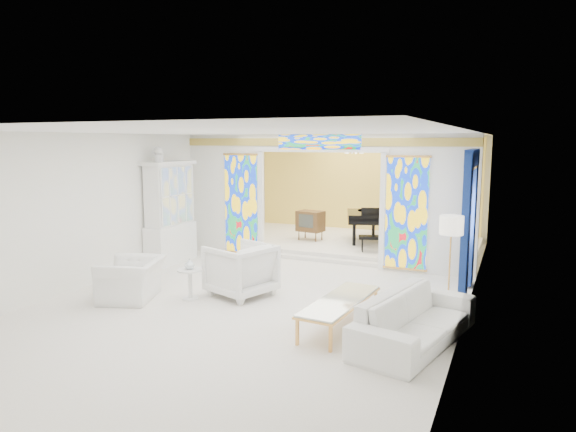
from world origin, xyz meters
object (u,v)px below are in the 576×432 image
at_px(grand_piano, 376,217).
at_px(tv_console, 310,221).
at_px(china_cabinet, 170,213).
at_px(coffee_table, 340,302).
at_px(armchair_left, 132,279).
at_px(armchair_right, 241,270).
at_px(sofa, 415,319).

height_order(grand_piano, tv_console, grand_piano).
height_order(china_cabinet, coffee_table, china_cabinet).
distance_m(china_cabinet, tv_console, 3.86).
bearing_deg(armchair_left, tv_console, 147.47).
relative_size(coffee_table, tv_console, 2.57).
bearing_deg(coffee_table, armchair_right, 159.00).
relative_size(china_cabinet, grand_piano, 1.01).
distance_m(coffee_table, grand_piano, 6.22).
bearing_deg(china_cabinet, coffee_table, -26.46).
bearing_deg(grand_piano, tv_console, -178.19).
xyz_separation_m(china_cabinet, armchair_right, (2.79, -1.64, -0.68)).
height_order(sofa, grand_piano, grand_piano).
relative_size(armchair_left, sofa, 0.46).
bearing_deg(grand_piano, armchair_left, -133.25).
bearing_deg(sofa, tv_console, 47.20).
xyz_separation_m(china_cabinet, sofa, (6.17, -2.65, -0.82)).
xyz_separation_m(armchair_right, coffee_table, (2.21, -0.85, -0.08)).
xyz_separation_m(china_cabinet, armchair_left, (1.10, -2.65, -0.80)).
xyz_separation_m(china_cabinet, grand_piano, (3.99, 3.64, -0.34)).
bearing_deg(armchair_right, tv_console, -155.60).
relative_size(armchair_right, coffee_table, 0.52).
distance_m(armchair_left, sofa, 5.06).
relative_size(armchair_left, coffee_table, 0.55).
xyz_separation_m(sofa, grand_piano, (-2.18, 6.28, 0.48)).
xyz_separation_m(armchair_left, armchair_right, (1.69, 1.01, 0.12)).
relative_size(armchair_left, tv_console, 1.42).
bearing_deg(armchair_left, sofa, 69.85).
xyz_separation_m(armchair_left, grand_piano, (2.89, 6.29, 0.47)).
xyz_separation_m(sofa, tv_console, (-3.82, 5.67, 0.34)).
xyz_separation_m(china_cabinet, coffee_table, (5.00, -2.49, -0.76)).
bearing_deg(tv_console, armchair_left, -92.85).
bearing_deg(grand_piano, coffee_table, -99.23).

